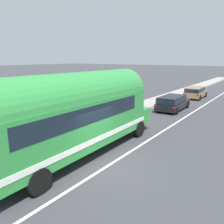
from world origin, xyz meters
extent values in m
plane|color=#38383D|center=(0.00, 0.00, 0.00)|extent=(300.00, 300.00, 0.00)
cube|color=silver|center=(0.00, 12.00, 0.00)|extent=(0.14, 80.00, 0.01)
cube|color=silver|center=(-3.84, 12.00, 0.00)|extent=(0.12, 80.00, 0.01)
cube|color=gray|center=(-5.00, 10.00, 0.07)|extent=(2.30, 90.00, 0.15)
cube|color=#2D8C3D|center=(-1.91, -0.06, 1.75)|extent=(2.65, 9.57, 2.30)
cylinder|color=#2D8C3D|center=(-1.91, -0.06, 2.90)|extent=(2.59, 9.46, 2.45)
cube|color=#2D8C3D|center=(-1.99, 5.35, 1.07)|extent=(2.28, 1.33, 0.95)
cube|color=silver|center=(-1.91, -0.06, 1.10)|extent=(2.69, 9.61, 0.24)
cube|color=black|center=(-1.91, -0.36, 2.35)|extent=(2.65, 7.77, 0.76)
cube|color=black|center=(-1.99, 4.75, 2.40)|extent=(2.14, 0.13, 0.96)
cube|color=silver|center=(-2.01, 6.04, 0.95)|extent=(0.90, 0.11, 0.56)
cylinder|color=black|center=(-3.15, 4.28, 0.50)|extent=(0.28, 1.00, 1.00)
cylinder|color=black|center=(-0.81, 4.32, 0.50)|extent=(0.28, 1.00, 1.00)
cylinder|color=black|center=(-3.03, -3.25, 0.50)|extent=(0.28, 1.00, 1.00)
cylinder|color=black|center=(-0.69, -3.21, 0.50)|extent=(0.28, 1.00, 1.00)
cube|color=black|center=(-1.87, 12.87, 0.52)|extent=(2.00, 4.67, 0.60)
cube|color=black|center=(-1.85, 12.40, 1.09)|extent=(1.76, 3.42, 0.55)
cube|color=black|center=(-1.85, 12.40, 1.06)|extent=(1.82, 3.46, 0.43)
cube|color=red|center=(-2.61, 10.53, 0.70)|extent=(0.20, 0.05, 0.14)
cube|color=red|center=(-0.99, 10.58, 0.70)|extent=(0.20, 0.05, 0.14)
cylinder|color=black|center=(-2.80, 14.46, 0.32)|extent=(0.22, 0.65, 0.64)
cylinder|color=black|center=(-1.02, 14.51, 0.32)|extent=(0.22, 0.65, 0.64)
cylinder|color=black|center=(-2.71, 11.24, 0.32)|extent=(0.22, 0.65, 0.64)
cylinder|color=black|center=(-0.93, 11.29, 0.32)|extent=(0.22, 0.65, 0.64)
cube|color=olive|center=(-2.06, 20.91, 0.52)|extent=(1.92, 4.34, 0.60)
cube|color=olive|center=(-2.05, 20.43, 1.09)|extent=(1.69, 3.09, 0.55)
cube|color=black|center=(-2.05, 20.43, 1.06)|extent=(1.75, 3.13, 0.43)
cube|color=red|center=(-2.81, 18.73, 0.70)|extent=(0.20, 0.04, 0.14)
cube|color=red|center=(-1.22, 18.77, 0.70)|extent=(0.20, 0.04, 0.14)
cylinder|color=black|center=(-2.97, 22.34, 0.32)|extent=(0.21, 0.64, 0.64)
cylinder|color=black|center=(-1.23, 22.38, 0.32)|extent=(0.21, 0.64, 0.64)
cylinder|color=black|center=(-2.90, 19.44, 0.32)|extent=(0.21, 0.64, 0.64)
cylinder|color=black|center=(-1.16, 19.48, 0.32)|extent=(0.21, 0.64, 0.64)
camera|label=1|loc=(5.67, -7.66, 4.75)|focal=36.64mm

